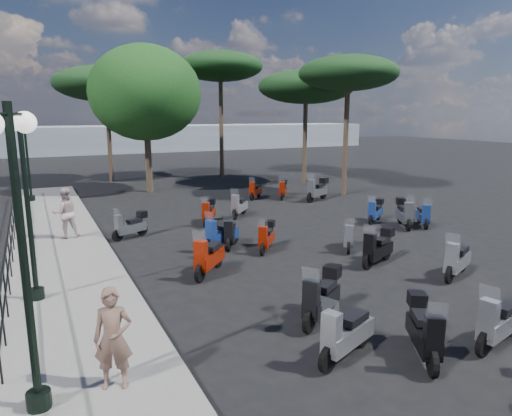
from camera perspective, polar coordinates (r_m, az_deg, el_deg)
name	(u,v)px	position (r m, az deg, el deg)	size (l,w,h in m)	color
ground	(304,263)	(13.84, 6.02, -6.88)	(120.00, 120.00, 0.00)	black
sidewalk	(63,263)	(14.71, -23.02, -6.33)	(3.00, 30.00, 0.15)	slate
railing	(10,243)	(14.30, -28.43, -3.89)	(0.04, 26.04, 1.10)	black
lamp_post_0	(22,244)	(6.98, -27.21, -3.98)	(0.68, 1.23, 4.40)	black
lamp_post_1	(27,196)	(11.38, -26.74, 1.32)	(0.49, 1.24, 4.27)	black
lamp_post_2	(27,151)	(25.03, -26.74, 6.38)	(0.63, 1.22, 4.32)	black
woman	(113,338)	(7.69, -17.43, -15.28)	(0.60, 0.39, 1.64)	brown
pedestrian_far	(65,213)	(17.09, -22.73, -0.56)	(0.86, 0.67, 1.77)	#C1A3A3
scooter_1	(346,335)	(8.69, 11.14, -15.32)	(1.63, 0.85, 1.36)	black
scooter_2	(208,258)	(12.71, -5.96, -6.23)	(1.30, 1.37, 1.42)	black
scooter_3	(221,235)	(15.05, -4.41, -3.43)	(1.56, 0.96, 1.36)	black
scooter_4	(130,226)	(16.94, -15.44, -2.19)	(1.40, 0.82, 1.19)	black
scooter_5	(424,332)	(9.11, 20.26, -14.30)	(1.04, 1.51, 1.34)	black
scooter_7	(321,298)	(10.06, 8.18, -11.02)	(1.54, 1.14, 1.40)	black
scooter_8	(230,234)	(15.31, -3.25, -3.27)	(0.91, 1.45, 1.27)	black
scooter_9	(209,213)	(18.56, -5.94, -0.58)	(0.99, 1.38, 1.24)	black
scooter_11	(499,323)	(10.08, 28.07, -12.59)	(1.71, 0.68, 1.38)	black
scooter_12	(457,261)	(13.60, 23.80, -6.07)	(1.61, 0.90, 1.37)	black
scooter_13	(266,238)	(14.86, 1.31, -3.71)	(1.08, 1.21, 1.18)	black
scooter_14	(239,206)	(19.73, -2.15, 0.20)	(1.22, 1.29, 1.33)	black
scooter_15	(255,191)	(23.96, -0.10, 2.15)	(1.16, 1.13, 1.21)	black
scooter_18	(348,238)	(15.27, 11.46, -3.65)	(0.97, 1.26, 1.19)	black
scooter_19	(378,248)	(14.00, 15.01, -4.85)	(1.59, 0.86, 1.33)	black
scooter_20	(404,214)	(18.86, 18.05, -0.72)	(1.04, 1.59, 1.39)	black
scooter_21	(317,190)	(23.63, 7.67, 2.24)	(1.72, 1.02, 1.47)	black
scooter_25	(423,216)	(19.23, 20.16, -0.94)	(0.94, 1.33, 1.22)	black
scooter_26	(375,212)	(19.36, 14.70, -0.44)	(1.33, 0.94, 1.19)	black
scooter_27	(283,190)	(24.08, 3.39, 2.27)	(1.01, 1.33, 1.22)	black
broadleaf_tree	(145,93)	(26.61, -13.67, 13.78)	(6.15, 6.15, 8.13)	#38281E
pine_0	(220,67)	(31.98, -4.48, 17.20)	(5.74, 5.74, 8.52)	#38281E
pine_1	(306,87)	(29.75, 6.27, 14.80)	(6.08, 6.08, 7.12)	#38281E
pine_2	(106,84)	(31.54, -18.28, 14.51)	(6.51, 6.51, 7.41)	#38281E
pine_3	(348,74)	(25.46, 11.46, 16.14)	(5.29, 5.29, 7.42)	#38281E
distant_hills	(96,139)	(56.57, -19.32, 8.11)	(70.00, 8.00, 3.00)	gray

